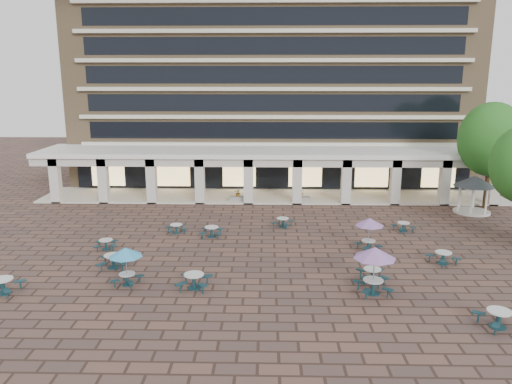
% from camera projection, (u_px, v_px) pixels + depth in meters
% --- Properties ---
extents(ground, '(120.00, 120.00, 0.00)m').
position_uv_depth(ground, '(274.00, 252.00, 31.53)').
color(ground, brown).
rests_on(ground, ground).
extents(apartment_building, '(40.00, 15.50, 25.20)m').
position_uv_depth(apartment_building, '(272.00, 59.00, 53.46)').
color(apartment_building, '#8F7451').
rests_on(apartment_building, ground).
extents(retail_arcade, '(42.00, 6.60, 4.40)m').
position_uv_depth(retail_arcade, '(273.00, 165.00, 45.26)').
color(retail_arcade, white).
rests_on(retail_arcade, ground).
extents(picnic_table_0, '(1.93, 1.93, 0.80)m').
position_uv_depth(picnic_table_0, '(3.00, 285.00, 25.48)').
color(picnic_table_0, '#153940').
rests_on(picnic_table_0, ground).
extents(picnic_table_1, '(1.90, 1.90, 0.80)m').
position_uv_depth(picnic_table_1, '(194.00, 280.00, 26.12)').
color(picnic_table_1, '#153940').
rests_on(picnic_table_1, ground).
extents(picnic_table_2, '(1.60, 1.60, 0.71)m').
position_uv_depth(picnic_table_2, '(372.00, 274.00, 27.07)').
color(picnic_table_2, '#153940').
rests_on(picnic_table_2, ground).
extents(picnic_table_3, '(2.06, 2.06, 0.80)m').
position_uv_depth(picnic_table_3, '(499.00, 317.00, 22.05)').
color(picnic_table_3, '#153940').
rests_on(picnic_table_3, ground).
extents(picnic_table_4, '(1.80, 1.80, 2.08)m').
position_uv_depth(picnic_table_4, '(126.00, 254.00, 26.25)').
color(picnic_table_4, '#153940').
rests_on(picnic_table_4, ground).
extents(picnic_table_5, '(1.93, 1.93, 0.79)m').
position_uv_depth(picnic_table_5, '(113.00, 260.00, 28.92)').
color(picnic_table_5, '#153940').
rests_on(picnic_table_5, ground).
extents(picnic_table_6, '(2.16, 2.16, 2.50)m').
position_uv_depth(picnic_table_6, '(375.00, 255.00, 25.08)').
color(picnic_table_6, '#153940').
rests_on(picnic_table_6, ground).
extents(picnic_table_7, '(1.99, 1.99, 0.72)m').
position_uv_depth(picnic_table_7, '(443.00, 257.00, 29.58)').
color(picnic_table_7, '#153940').
rests_on(picnic_table_7, ground).
extents(picnic_table_8, '(1.63, 1.63, 0.65)m').
position_uv_depth(picnic_table_8, '(106.00, 244.00, 32.02)').
color(picnic_table_8, '#153940').
rests_on(picnic_table_8, ground).
extents(picnic_table_9, '(1.70, 1.70, 0.72)m').
position_uv_depth(picnic_table_9, '(212.00, 231.00, 34.53)').
color(picnic_table_9, '#153940').
rests_on(picnic_table_9, ground).
extents(picnic_table_10, '(1.84, 1.84, 0.67)m').
position_uv_depth(picnic_table_10, '(283.00, 222.00, 36.81)').
color(picnic_table_10, '#153940').
rests_on(picnic_table_10, ground).
extents(picnic_table_11, '(1.83, 1.83, 2.11)m').
position_uv_depth(picnic_table_11, '(370.00, 223.00, 31.56)').
color(picnic_table_11, '#153940').
rests_on(picnic_table_11, ground).
extents(picnic_table_12, '(1.75, 1.75, 0.65)m').
position_uv_depth(picnic_table_12, '(176.00, 228.00, 35.33)').
color(picnic_table_12, '#153940').
rests_on(picnic_table_12, ground).
extents(picnic_table_13, '(1.73, 1.73, 0.65)m').
position_uv_depth(picnic_table_13, '(403.00, 226.00, 35.74)').
color(picnic_table_13, '#153940').
rests_on(picnic_table_13, ground).
extents(gazebo, '(3.25, 3.25, 3.02)m').
position_uv_depth(gazebo, '(474.00, 185.00, 40.24)').
color(gazebo, beige).
rests_on(gazebo, ground).
extents(tree_east_c, '(5.33, 5.33, 8.87)m').
position_uv_depth(tree_east_c, '(491.00, 140.00, 40.88)').
color(tree_east_c, '#3F2E19').
rests_on(tree_east_c, ground).
extents(planter_left, '(1.50, 0.63, 1.19)m').
position_uv_depth(planter_left, '(238.00, 197.00, 44.06)').
color(planter_left, gray).
rests_on(planter_left, ground).
extents(planter_right, '(1.50, 0.63, 1.16)m').
position_uv_depth(planter_right, '(301.00, 198.00, 43.94)').
color(planter_right, gray).
rests_on(planter_right, ground).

